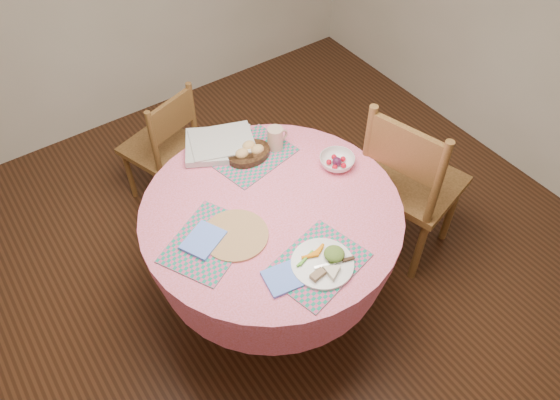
{
  "coord_description": "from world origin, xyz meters",
  "views": [
    {
      "loc": [
        -0.94,
        -1.41,
        2.65
      ],
      "look_at": [
        0.05,
        0.0,
        0.78
      ],
      "focal_mm": 35.0,
      "sensor_mm": 36.0,
      "label": 1
    }
  ],
  "objects_px": {
    "dining_table": "(272,235)",
    "latte_mug": "(276,138)",
    "chair_right": "(409,183)",
    "fruit_bowl": "(337,162)",
    "chair_back": "(164,144)",
    "dinner_plate": "(325,262)",
    "wicker_trivet": "(235,235)",
    "bread_bowl": "(249,152)"
  },
  "relations": [
    {
      "from": "bread_bowl",
      "to": "latte_mug",
      "type": "bearing_deg",
      "value": -8.21
    },
    {
      "from": "chair_back",
      "to": "wicker_trivet",
      "type": "height_order",
      "value": "chair_back"
    },
    {
      "from": "dinner_plate",
      "to": "wicker_trivet",
      "type": "bearing_deg",
      "value": 122.49
    },
    {
      "from": "dining_table",
      "to": "chair_back",
      "type": "relative_size",
      "value": 1.47
    },
    {
      "from": "wicker_trivet",
      "to": "fruit_bowl",
      "type": "height_order",
      "value": "fruit_bowl"
    },
    {
      "from": "dining_table",
      "to": "wicker_trivet",
      "type": "height_order",
      "value": "wicker_trivet"
    },
    {
      "from": "chair_back",
      "to": "fruit_bowl",
      "type": "xyz_separation_m",
      "value": [
        0.52,
        -0.99,
        0.34
      ]
    },
    {
      "from": "chair_back",
      "to": "dinner_plate",
      "type": "height_order",
      "value": "chair_back"
    },
    {
      "from": "dinner_plate",
      "to": "latte_mug",
      "type": "relative_size",
      "value": 2.19
    },
    {
      "from": "wicker_trivet",
      "to": "bread_bowl",
      "type": "relative_size",
      "value": 1.3
    },
    {
      "from": "chair_back",
      "to": "fruit_bowl",
      "type": "relative_size",
      "value": 4.39
    },
    {
      "from": "chair_right",
      "to": "chair_back",
      "type": "distance_m",
      "value": 1.47
    },
    {
      "from": "dining_table",
      "to": "chair_back",
      "type": "height_order",
      "value": "chair_back"
    },
    {
      "from": "chair_back",
      "to": "latte_mug",
      "type": "bearing_deg",
      "value": 97.32
    },
    {
      "from": "chair_back",
      "to": "dinner_plate",
      "type": "distance_m",
      "value": 1.48
    },
    {
      "from": "dining_table",
      "to": "latte_mug",
      "type": "bearing_deg",
      "value": 52.49
    },
    {
      "from": "chair_right",
      "to": "fruit_bowl",
      "type": "distance_m",
      "value": 0.48
    },
    {
      "from": "dinner_plate",
      "to": "fruit_bowl",
      "type": "relative_size",
      "value": 1.4
    },
    {
      "from": "dining_table",
      "to": "bread_bowl",
      "type": "bearing_deg",
      "value": 73.15
    },
    {
      "from": "chair_right",
      "to": "chair_back",
      "type": "xyz_separation_m",
      "value": [
        -0.9,
        1.16,
        -0.11
      ]
    },
    {
      "from": "chair_right",
      "to": "bread_bowl",
      "type": "relative_size",
      "value": 4.58
    },
    {
      "from": "dining_table",
      "to": "latte_mug",
      "type": "distance_m",
      "value": 0.5
    },
    {
      "from": "chair_back",
      "to": "fruit_bowl",
      "type": "height_order",
      "value": "chair_back"
    },
    {
      "from": "latte_mug",
      "to": "fruit_bowl",
      "type": "bearing_deg",
      "value": -58.08
    },
    {
      "from": "dining_table",
      "to": "chair_right",
      "type": "relative_size",
      "value": 1.18
    },
    {
      "from": "dining_table",
      "to": "chair_right",
      "type": "distance_m",
      "value": 0.82
    },
    {
      "from": "dinner_plate",
      "to": "latte_mug",
      "type": "bearing_deg",
      "value": 70.82
    },
    {
      "from": "chair_back",
      "to": "wicker_trivet",
      "type": "relative_size",
      "value": 2.82
    },
    {
      "from": "dining_table",
      "to": "chair_back",
      "type": "xyz_separation_m",
      "value": [
        -0.09,
        1.04,
        -0.11
      ]
    },
    {
      "from": "chair_back",
      "to": "latte_mug",
      "type": "relative_size",
      "value": 6.86
    },
    {
      "from": "chair_right",
      "to": "dinner_plate",
      "type": "bearing_deg",
      "value": 93.42
    },
    {
      "from": "chair_right",
      "to": "wicker_trivet",
      "type": "height_order",
      "value": "chair_right"
    },
    {
      "from": "dining_table",
      "to": "latte_mug",
      "type": "height_order",
      "value": "latte_mug"
    },
    {
      "from": "wicker_trivet",
      "to": "bread_bowl",
      "type": "bearing_deg",
      "value": 50.33
    },
    {
      "from": "dining_table",
      "to": "fruit_bowl",
      "type": "bearing_deg",
      "value": 6.99
    },
    {
      "from": "bread_bowl",
      "to": "latte_mug",
      "type": "height_order",
      "value": "latte_mug"
    },
    {
      "from": "dinner_plate",
      "to": "fruit_bowl",
      "type": "bearing_deg",
      "value": 46.23
    },
    {
      "from": "wicker_trivet",
      "to": "latte_mug",
      "type": "bearing_deg",
      "value": 38.15
    },
    {
      "from": "chair_right",
      "to": "dinner_plate",
      "type": "distance_m",
      "value": 0.89
    },
    {
      "from": "dining_table",
      "to": "bread_bowl",
      "type": "xyz_separation_m",
      "value": [
        0.11,
        0.36,
        0.23
      ]
    },
    {
      "from": "chair_back",
      "to": "bread_bowl",
      "type": "relative_size",
      "value": 3.68
    },
    {
      "from": "latte_mug",
      "to": "fruit_bowl",
      "type": "height_order",
      "value": "latte_mug"
    }
  ]
}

